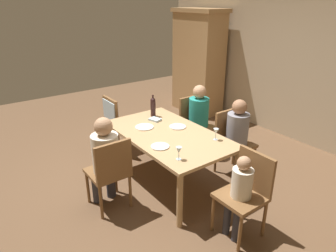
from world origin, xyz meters
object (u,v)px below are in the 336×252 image
(chair_near, at_px, (110,170))
(chair_far_left, at_px, (195,121))
(chair_right_end, at_px, (247,188))
(person_woman_host, at_px, (105,156))
(person_child_small, at_px, (240,190))
(dinner_plate_guest_right, at_px, (144,127))
(dinner_plate_host, at_px, (178,127))
(dining_table, at_px, (168,138))
(chair_far_right, at_px, (232,138))
(wine_glass_centre, at_px, (216,132))
(person_man_guest, at_px, (239,133))
(wine_bottle_tall_green, at_px, (153,106))
(person_man_bearded, at_px, (200,116))
(wine_glass_near_left, at_px, (179,151))
(armoire_cabinet, at_px, (198,62))
(chair_left_end, at_px, (115,117))
(dinner_plate_guest_left, at_px, (160,146))

(chair_near, distance_m, chair_far_left, 1.87)
(chair_right_end, distance_m, person_woman_host, 1.63)
(chair_right_end, relative_size, person_child_small, 0.98)
(dinner_plate_guest_right, bearing_deg, dinner_plate_host, 55.45)
(dining_table, distance_m, chair_far_right, 0.95)
(wine_glass_centre, bearing_deg, dinner_plate_guest_right, -149.24)
(person_man_guest, bearing_deg, wine_bottle_tall_green, -56.76)
(wine_glass_centre, height_order, dinner_plate_host, wine_glass_centre)
(person_man_guest, bearing_deg, dinner_plate_guest_right, -36.37)
(person_man_bearded, xyz_separation_m, wine_glass_near_left, (1.01, -1.21, 0.18))
(chair_far_left, height_order, chair_far_right, same)
(person_woman_host, relative_size, person_man_bearded, 1.01)
(wine_bottle_tall_green, xyz_separation_m, dinner_plate_host, (0.56, 0.03, -0.14))
(chair_far_right, height_order, dinner_plate_guest_right, chair_far_right)
(dining_table, xyz_separation_m, wine_glass_near_left, (0.64, -0.32, 0.18))
(person_woman_host, distance_m, person_man_guest, 1.84)
(person_woman_host, height_order, person_man_bearded, person_woman_host)
(person_man_bearded, distance_m, person_man_guest, 0.80)
(chair_far_left, relative_size, person_man_bearded, 0.80)
(chair_far_left, height_order, person_child_small, person_child_small)
(person_woman_host, distance_m, dinner_plate_host, 1.12)
(dining_table, xyz_separation_m, person_man_bearded, (-0.37, 0.89, 0.01))
(armoire_cabinet, bearing_deg, chair_left_end, -73.21)
(wine_glass_centre, distance_m, dinner_plate_guest_left, 0.72)
(dining_table, xyz_separation_m, chair_left_end, (-1.27, -0.12, -0.06))
(dining_table, distance_m, wine_glass_near_left, 0.74)
(person_woman_host, relative_size, wine_bottle_tall_green, 3.51)
(chair_far_right, relative_size, person_woman_host, 0.80)
(person_man_bearded, bearing_deg, chair_far_left, -90.00)
(chair_right_end, bearing_deg, person_child_small, 90.00)
(chair_far_left, relative_size, wine_glass_centre, 6.17)
(dinner_plate_host, bearing_deg, chair_right_end, -5.81)
(dinner_plate_guest_left, bearing_deg, chair_left_end, 172.92)
(chair_near, height_order, wine_glass_centre, chair_near)
(chair_right_end, xyz_separation_m, dinner_plate_host, (-1.35, 0.14, 0.21))
(dinner_plate_guest_left, distance_m, dinner_plate_guest_right, 0.63)
(chair_near, xyz_separation_m, wine_bottle_tall_green, (-0.73, 1.09, 0.35))
(chair_far_left, height_order, person_woman_host, person_woman_host)
(person_child_small, distance_m, dinner_plate_host, 1.39)
(chair_far_right, xyz_separation_m, person_child_small, (0.96, -0.92, 0.03))
(person_woman_host, bearing_deg, person_man_bearded, 11.04)
(chair_near, relative_size, wine_glass_centre, 6.17)
(wine_glass_near_left, bearing_deg, person_child_small, 25.23)
(chair_left_end, bearing_deg, chair_far_left, 52.42)
(chair_far_right, height_order, person_man_guest, person_man_guest)
(person_child_small, relative_size, wine_glass_near_left, 6.28)
(person_man_bearded, relative_size, wine_glass_centre, 7.69)
(person_man_bearded, bearing_deg, chair_left_end, -41.38)
(person_child_small, height_order, wine_bottle_tall_green, wine_bottle_tall_green)
(chair_far_right, relative_size, wine_bottle_tall_green, 2.81)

